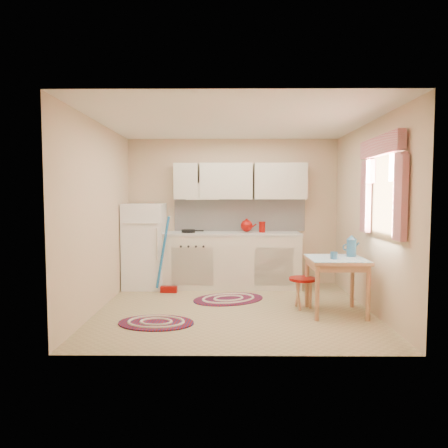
{
  "coord_description": "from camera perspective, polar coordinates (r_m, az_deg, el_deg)",
  "views": [
    {
      "loc": [
        -0.09,
        -5.31,
        1.52
      ],
      "look_at": [
        -0.13,
        0.25,
        1.13
      ],
      "focal_mm": 32.0,
      "sensor_mm": 36.0,
      "label": 1
    }
  ],
  "objects": [
    {
      "name": "broom",
      "position": [
        6.34,
        -7.93,
        -4.4
      ],
      "size": [
        0.29,
        0.13,
        1.2
      ],
      "primitive_type": null,
      "rotation": [
        0.0,
        0.0,
        -0.04
      ],
      "color": "#1C6CB3",
      "rests_on": "ground"
    },
    {
      "name": "rug_center",
      "position": [
        5.98,
        0.64,
        -10.67
      ],
      "size": [
        1.25,
        1.04,
        0.02
      ],
      "primitive_type": null,
      "rotation": [
        0.0,
        0.0,
        0.36
      ],
      "color": "maroon",
      "rests_on": "ground"
    },
    {
      "name": "frying_pan",
      "position": [
        6.62,
        -5.11,
        -1.02
      ],
      "size": [
        0.25,
        0.25,
        0.05
      ],
      "primitive_type": "cylinder",
      "rotation": [
        0.0,
        0.0,
        0.1
      ],
      "color": "black",
      "rests_on": "countertop"
    },
    {
      "name": "table",
      "position": [
        5.42,
        15.68,
        -8.53
      ],
      "size": [
        0.72,
        0.72,
        0.72
      ],
      "primitive_type": "cube",
      "color": "tan",
      "rests_on": "ground"
    },
    {
      "name": "red_canister",
      "position": [
        6.66,
        5.46,
        -0.52
      ],
      "size": [
        0.14,
        0.14,
        0.16
      ],
      "primitive_type": "cylinder",
      "rotation": [
        0.0,
        0.0,
        -0.43
      ],
      "color": "#800804",
      "rests_on": "countertop"
    },
    {
      "name": "coffee_pot",
      "position": [
        5.51,
        17.75,
        -2.92
      ],
      "size": [
        0.17,
        0.15,
        0.31
      ],
      "primitive_type": null,
      "rotation": [
        0.0,
        0.0,
        -0.15
      ],
      "color": "#2D628B",
      "rests_on": "table"
    },
    {
      "name": "countertop",
      "position": [
        6.64,
        1.08,
        -1.38
      ],
      "size": [
        2.27,
        0.62,
        0.04
      ],
      "primitive_type": "cube",
      "color": "beige",
      "rests_on": "base_cabinets"
    },
    {
      "name": "stool",
      "position": [
        5.58,
        11.1,
        -9.66
      ],
      "size": [
        0.46,
        0.46,
        0.42
      ],
      "primitive_type": "cylinder",
      "rotation": [
        0.0,
        0.0,
        0.37
      ],
      "color": "#800804",
      "rests_on": "ground"
    },
    {
      "name": "mug",
      "position": [
        5.24,
        15.43,
        -4.4
      ],
      "size": [
        0.09,
        0.09,
        0.1
      ],
      "primitive_type": "cylinder",
      "rotation": [
        0.0,
        0.0,
        -0.09
      ],
      "color": "#2D628B",
      "rests_on": "table"
    },
    {
      "name": "red_kettle",
      "position": [
        6.64,
        3.25,
        -0.25
      ],
      "size": [
        0.22,
        0.2,
        0.22
      ],
      "primitive_type": null,
      "rotation": [
        0.0,
        0.0,
        -0.0
      ],
      "color": "#800804",
      "rests_on": "countertop"
    },
    {
      "name": "room_shell",
      "position": [
        5.55,
        3.0,
        4.76
      ],
      "size": [
        3.64,
        3.6,
        2.52
      ],
      "color": "tan",
      "rests_on": "ground"
    },
    {
      "name": "base_cabinets",
      "position": [
        6.7,
        1.08,
        -5.3
      ],
      "size": [
        2.25,
        0.6,
        0.88
      ],
      "primitive_type": "cube",
      "color": "beige",
      "rests_on": "ground"
    },
    {
      "name": "fridge",
      "position": [
        6.75,
        -11.25,
        -3.07
      ],
      "size": [
        0.65,
        0.6,
        1.4
      ],
      "primitive_type": "cube",
      "color": "white",
      "rests_on": "ground"
    },
    {
      "name": "rug_left",
      "position": [
        4.99,
        -9.68,
        -13.74
      ],
      "size": [
        0.95,
        0.67,
        0.02
      ],
      "primitive_type": null,
      "rotation": [
        0.0,
        0.0,
        -0.07
      ],
      "color": "maroon",
      "rests_on": "ground"
    }
  ]
}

